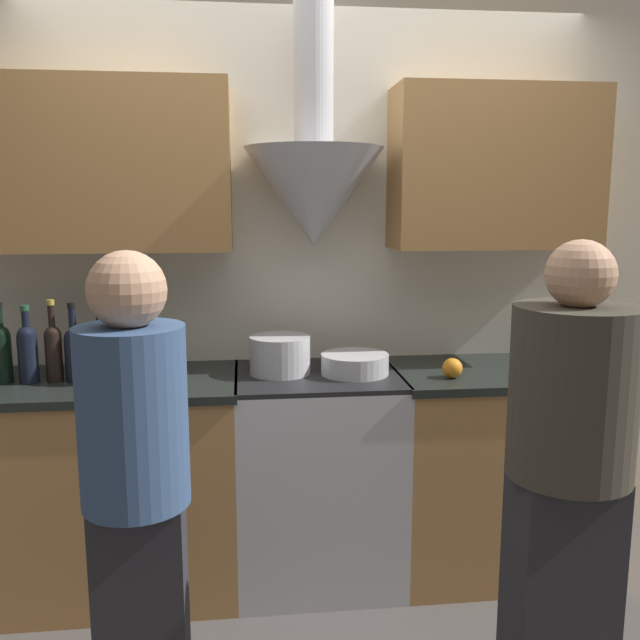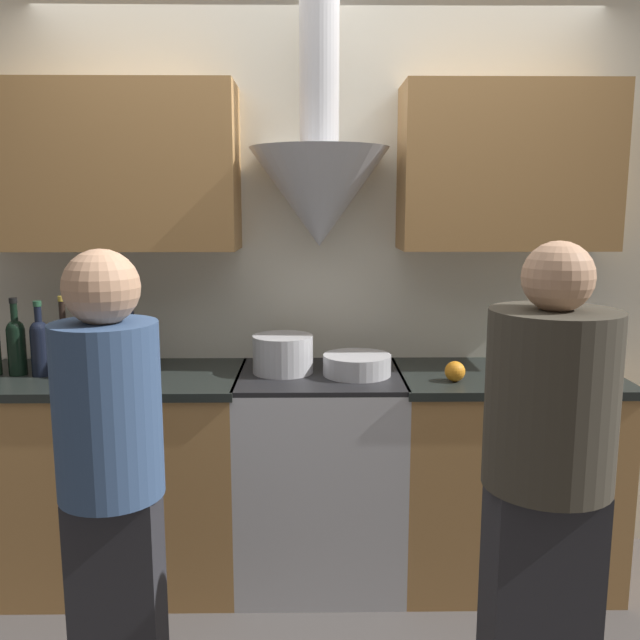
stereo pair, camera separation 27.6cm
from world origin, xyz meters
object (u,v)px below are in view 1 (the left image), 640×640
Objects in this scene: stove_range at (317,475)px; orange_fruit at (452,368)px; wine_bottle_5 at (101,346)px; saucepan at (556,350)px; wine_bottle_4 at (74,351)px; wine_bottle_1 at (2,350)px; person_foreground_left at (136,486)px; wine_bottle_2 at (28,351)px; mixing_bowl at (355,364)px; stock_pot at (280,355)px; wine_bottle_6 at (126,349)px; wine_bottle_3 at (54,350)px; person_foreground_right at (567,478)px.

orange_fruit reaches higher than stove_range.
saucepan is at bearing 4.30° from wine_bottle_5.
stove_range is 2.86× the size of wine_bottle_4.
person_foreground_left reaches higher than wine_bottle_1.
person_foreground_left reaches higher than wine_bottle_2.
person_foreground_left is at bearing -130.70° from mixing_bowl.
wine_bottle_2 is at bearing -179.05° from stove_range.
wine_bottle_1 is 1.13m from stock_pot.
person_foreground_left is (0.38, -0.93, -0.20)m from wine_bottle_4.
orange_fruit is (0.55, -0.14, 0.50)m from stove_range.
wine_bottle_5 reaches higher than wine_bottle_6.
mixing_bowl is at bearing -0.81° from wine_bottle_4.
stove_range is 1.16m from wine_bottle_4.
stock_pot is at bearing 2.75° from wine_bottle_6.
wine_bottle_4 is 0.96× the size of wine_bottle_5.
wine_bottle_2 is 0.94× the size of wine_bottle_5.
wine_bottle_3 reaches higher than stock_pot.
wine_bottle_3 reaches higher than wine_bottle_1.
wine_bottle_3 is 0.08m from wine_bottle_4.
wine_bottle_5 is 1.06× the size of wine_bottle_6.
wine_bottle_3 is (0.20, -0.00, -0.00)m from wine_bottle_1.
stove_range is 5.58× the size of saucepan.
wine_bottle_3 is at bearing -0.45° from wine_bottle_1.
wine_bottle_4 is (0.18, 0.01, -0.01)m from wine_bottle_2.
saucepan reaches higher than orange_fruit.
person_foreground_left is at bearing -63.75° from wine_bottle_3.
stock_pot is 0.73m from orange_fruit.
saucepan is at bearing 4.13° from wine_bottle_4.
wine_bottle_3 is 1.24m from mixing_bowl.
wine_bottle_4 reaches higher than stove_range.
stove_range is 1.19m from person_foreground_left.
wine_bottle_2 reaches higher than saucepan.
wine_bottle_4 is 0.21m from wine_bottle_6.
wine_bottle_5 is 4.06× the size of orange_fruit.
person_foreground_right reaches higher than orange_fruit.
stove_range is 2.81× the size of wine_bottle_1.
stock_pot is (-0.16, 0.02, 0.54)m from stove_range.
person_foreground_left is (0.66, -0.93, -0.21)m from wine_bottle_1.
person_foreground_left is at bearing 176.78° from person_foreground_right.
wine_bottle_5 reaches higher than wine_bottle_3.
person_foreground_left is (0.46, -0.93, -0.21)m from wine_bottle_3.
wine_bottle_4 is at bearing 175.22° from orange_fruit.
wine_bottle_4 is 1.16m from mixing_bowl.
wine_bottle_5 is at bearing 174.82° from orange_fruit.
mixing_bowl is 1.00m from saucepan.
person_foreground_right is at bearing -84.59° from orange_fruit.
saucepan reaches higher than mixing_bowl.
wine_bottle_2 is 1.91× the size of saucepan.
person_foreground_right is (0.63, -1.01, 0.38)m from stove_range.
wine_bottle_5 is (-0.89, -0.01, 0.60)m from stove_range.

